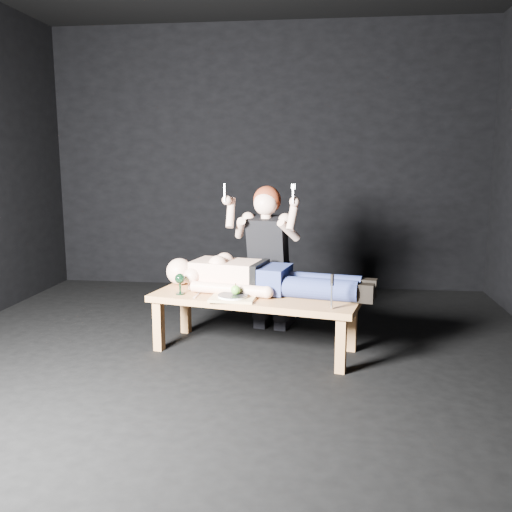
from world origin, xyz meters
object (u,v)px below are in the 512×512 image
serving_tray (233,298)px  table (255,323)px  lying_man (267,274)px  goblet (180,284)px  kneeling_woman (270,257)px  carving_knife (332,292)px

serving_tray → table: bearing=47.1°
lying_man → goblet: 0.69m
table → serving_tray: bearing=-121.0°
kneeling_woman → carving_knife: kneeling_woman is taller
table → lying_man: (0.08, 0.11, 0.37)m
lying_man → goblet: (-0.66, -0.16, -0.06)m
lying_man → kneeling_woman: bearing=103.9°
kneeling_woman → carving_knife: 1.03m
serving_tray → goblet: bearing=164.9°
table → carving_knife: bearing=-17.3°
table → kneeling_woman: bearing=95.5°
kneeling_woman → serving_tray: kneeling_woman is taller
serving_tray → goblet: size_ratio=2.02×
serving_tray → goblet: 0.46m
lying_man → kneeling_woman: (-0.02, 0.44, 0.06)m
table → serving_tray: size_ratio=4.79×
table → kneeling_woman: kneeling_woman is taller
table → carving_knife: 0.76m
lying_man → carving_knife: size_ratio=6.95×
serving_tray → lying_man: bearing=50.4°
table → goblet: size_ratio=9.69×
table → goblet: 0.66m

